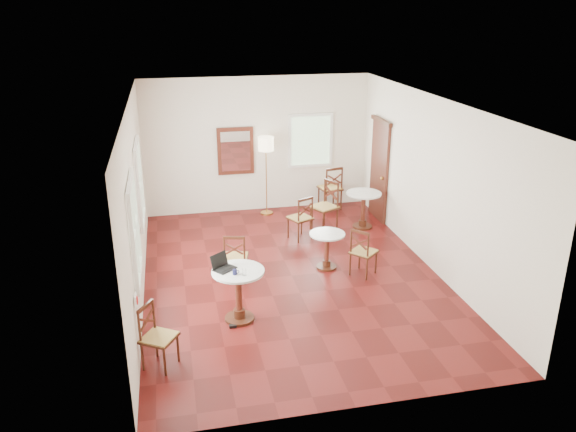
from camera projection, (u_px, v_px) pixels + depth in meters
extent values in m
plane|color=#54100E|center=(292.00, 276.00, 9.81)|extent=(7.00, 7.00, 0.00)
cube|color=silver|center=(258.00, 145.00, 12.49)|extent=(5.00, 0.02, 3.00)
cube|color=silver|center=(362.00, 294.00, 6.08)|extent=(5.00, 0.02, 3.00)
cube|color=silver|center=(135.00, 205.00, 8.79)|extent=(0.02, 7.00, 3.00)
cube|color=silver|center=(432.00, 184.00, 9.78)|extent=(0.02, 7.00, 3.00)
cube|color=white|center=(292.00, 102.00, 8.75)|extent=(5.00, 7.00, 0.02)
cube|color=#4E2316|center=(379.00, 172.00, 12.12)|extent=(0.06, 0.90, 2.10)
cube|color=#401D10|center=(381.00, 121.00, 11.73)|extent=(0.08, 1.02, 0.08)
sphere|color=#BF8C3F|center=(382.00, 178.00, 11.84)|extent=(0.07, 0.07, 0.07)
cube|color=#542216|center=(236.00, 151.00, 12.39)|extent=(0.80, 0.05, 1.05)
cube|color=white|center=(236.00, 151.00, 12.36)|extent=(0.64, 0.02, 0.88)
cube|color=white|center=(136.00, 300.00, 7.07)|extent=(0.02, 0.16, 0.16)
torus|color=red|center=(137.00, 300.00, 7.07)|extent=(0.02, 0.12, 0.12)
cube|color=white|center=(134.00, 230.00, 7.68)|extent=(0.06, 1.22, 1.42)
cube|color=white|center=(139.00, 183.00, 9.69)|extent=(0.06, 1.22, 1.42)
cube|color=white|center=(310.00, 141.00, 12.68)|extent=(1.02, 0.06, 1.22)
cylinder|color=#401D10|center=(240.00, 318.00, 8.45)|extent=(0.44, 0.44, 0.04)
cylinder|color=#401D10|center=(239.00, 313.00, 8.42)|extent=(0.18, 0.18, 0.13)
cylinder|color=#542216|center=(239.00, 293.00, 8.30)|extent=(0.10, 0.10, 0.66)
cylinder|color=#401D10|center=(238.00, 274.00, 8.19)|extent=(0.15, 0.15, 0.07)
cylinder|color=white|center=(238.00, 271.00, 8.17)|extent=(0.77, 0.77, 0.03)
cylinder|color=#401D10|center=(326.00, 267.00, 10.11)|extent=(0.36, 0.36, 0.04)
cylinder|color=#401D10|center=(326.00, 263.00, 10.08)|extent=(0.14, 0.14, 0.11)
cylinder|color=#542216|center=(327.00, 249.00, 9.99)|extent=(0.08, 0.08, 0.54)
cylinder|color=#401D10|center=(327.00, 236.00, 9.90)|extent=(0.13, 0.13, 0.05)
cylinder|color=white|center=(327.00, 234.00, 9.88)|extent=(0.63, 0.63, 0.03)
cylinder|color=#401D10|center=(362.00, 226.00, 11.93)|extent=(0.41, 0.41, 0.04)
cylinder|color=#401D10|center=(362.00, 223.00, 11.90)|extent=(0.17, 0.17, 0.12)
cylinder|color=#542216|center=(363.00, 209.00, 11.79)|extent=(0.09, 0.09, 0.62)
cylinder|color=#401D10|center=(364.00, 196.00, 11.69)|extent=(0.15, 0.15, 0.06)
cylinder|color=white|center=(364.00, 193.00, 11.67)|extent=(0.73, 0.73, 0.03)
cylinder|color=#401D10|center=(247.00, 265.00, 9.75)|extent=(0.03, 0.03, 0.41)
cylinder|color=#401D10|center=(245.00, 273.00, 9.44)|extent=(0.03, 0.03, 0.41)
cylinder|color=#401D10|center=(228.00, 265.00, 9.76)|extent=(0.03, 0.03, 0.41)
cylinder|color=#401D10|center=(225.00, 273.00, 9.45)|extent=(0.03, 0.03, 0.41)
cube|color=#401D10|center=(236.00, 258.00, 9.52)|extent=(0.49, 0.49, 0.03)
cube|color=#A68343|center=(236.00, 257.00, 9.52)|extent=(0.46, 0.46, 0.04)
cylinder|color=#401D10|center=(244.00, 250.00, 9.29)|extent=(0.03, 0.03, 0.46)
cylinder|color=#401D10|center=(224.00, 249.00, 9.29)|extent=(0.03, 0.03, 0.46)
cube|color=#401D10|center=(234.00, 238.00, 9.22)|extent=(0.35, 0.11, 0.05)
cube|color=#542216|center=(234.00, 249.00, 9.29)|extent=(0.29, 0.09, 0.20)
cube|color=#542216|center=(234.00, 249.00, 9.29)|extent=(0.29, 0.09, 0.20)
cylinder|color=#401D10|center=(165.00, 362.00, 7.11)|extent=(0.03, 0.03, 0.41)
cylinder|color=#401D10|center=(142.00, 357.00, 7.22)|extent=(0.03, 0.03, 0.41)
cylinder|color=#401D10|center=(178.00, 348.00, 7.40)|extent=(0.03, 0.03, 0.41)
cylinder|color=#401D10|center=(156.00, 343.00, 7.51)|extent=(0.03, 0.03, 0.41)
cube|color=#401D10|center=(159.00, 338.00, 7.24)|extent=(0.55, 0.55, 0.03)
cube|color=#A68343|center=(159.00, 337.00, 7.23)|extent=(0.53, 0.53, 0.04)
cylinder|color=#401D10|center=(139.00, 327.00, 7.06)|extent=(0.03, 0.03, 0.45)
cylinder|color=#401D10|center=(154.00, 315.00, 7.35)|extent=(0.03, 0.03, 0.45)
cube|color=#401D10|center=(145.00, 306.00, 7.13)|extent=(0.21, 0.31, 0.05)
cube|color=#542216|center=(147.00, 320.00, 7.21)|extent=(0.18, 0.26, 0.20)
cube|color=#542216|center=(147.00, 320.00, 7.21)|extent=(0.18, 0.26, 0.20)
cylinder|color=#401D10|center=(301.00, 224.00, 11.53)|extent=(0.03, 0.03, 0.42)
cylinder|color=#401D10|center=(312.00, 229.00, 11.27)|extent=(0.03, 0.03, 0.42)
cylinder|color=#401D10|center=(288.00, 228.00, 11.34)|extent=(0.03, 0.03, 0.42)
cylinder|color=#401D10|center=(298.00, 233.00, 11.08)|extent=(0.03, 0.03, 0.42)
cube|color=#401D10|center=(300.00, 218.00, 11.23)|extent=(0.55, 0.55, 0.03)
cube|color=#A68343|center=(300.00, 218.00, 11.22)|extent=(0.52, 0.52, 0.04)
cylinder|color=#401D10|center=(312.00, 208.00, 11.11)|extent=(0.03, 0.03, 0.47)
cylinder|color=#401D10|center=(299.00, 212.00, 10.92)|extent=(0.03, 0.03, 0.47)
cube|color=#401D10|center=(306.00, 199.00, 10.94)|extent=(0.34, 0.18, 0.05)
cube|color=#542216|center=(305.00, 209.00, 11.01)|extent=(0.29, 0.15, 0.21)
cube|color=#542216|center=(305.00, 209.00, 11.01)|extent=(0.29, 0.15, 0.21)
cylinder|color=#401D10|center=(376.00, 263.00, 9.84)|extent=(0.03, 0.03, 0.41)
cylinder|color=#401D10|center=(367.00, 269.00, 9.59)|extent=(0.03, 0.03, 0.41)
cylinder|color=#401D10|center=(359.00, 258.00, 10.02)|extent=(0.03, 0.03, 0.41)
cylinder|color=#401D10|center=(350.00, 264.00, 9.77)|extent=(0.03, 0.03, 0.41)
cube|color=#401D10|center=(364.00, 252.00, 9.73)|extent=(0.56, 0.56, 0.03)
cube|color=#A68343|center=(364.00, 252.00, 9.72)|extent=(0.54, 0.54, 0.04)
cylinder|color=#401D10|center=(368.00, 246.00, 9.44)|extent=(0.03, 0.03, 0.45)
cylinder|color=#401D10|center=(351.00, 241.00, 9.62)|extent=(0.03, 0.03, 0.45)
cube|color=#401D10|center=(360.00, 232.00, 9.45)|extent=(0.25, 0.28, 0.05)
cube|color=#542216|center=(360.00, 243.00, 9.52)|extent=(0.21, 0.24, 0.20)
cube|color=#542216|center=(360.00, 243.00, 9.52)|extent=(0.21, 0.24, 0.20)
cylinder|color=#401D10|center=(333.00, 195.00, 13.19)|extent=(0.04, 0.04, 0.48)
cylinder|color=#401D10|center=(341.00, 200.00, 12.86)|extent=(0.04, 0.04, 0.48)
cylinder|color=#401D10|center=(319.00, 197.00, 13.05)|extent=(0.04, 0.04, 0.48)
cylinder|color=#401D10|center=(326.00, 202.00, 12.72)|extent=(0.04, 0.04, 0.48)
cube|color=#401D10|center=(330.00, 188.00, 12.87)|extent=(0.55, 0.55, 0.03)
cube|color=#A68343|center=(330.00, 188.00, 12.86)|extent=(0.52, 0.52, 0.04)
cylinder|color=#401D10|center=(342.00, 179.00, 12.68)|extent=(0.04, 0.04, 0.53)
cylinder|color=#401D10|center=(327.00, 181.00, 12.54)|extent=(0.04, 0.04, 0.53)
cube|color=#401D10|center=(335.00, 169.00, 12.52)|extent=(0.41, 0.11, 0.05)
cube|color=#542216|center=(334.00, 179.00, 12.61)|extent=(0.34, 0.09, 0.24)
cube|color=#542216|center=(334.00, 179.00, 12.61)|extent=(0.34, 0.09, 0.24)
cylinder|color=#401D10|center=(311.00, 218.00, 11.75)|extent=(0.04, 0.04, 0.49)
cylinder|color=#401D10|center=(324.00, 214.00, 11.98)|extent=(0.04, 0.04, 0.49)
cylinder|color=#401D10|center=(323.00, 224.00, 11.46)|extent=(0.04, 0.04, 0.49)
cylinder|color=#401D10|center=(337.00, 219.00, 11.70)|extent=(0.04, 0.04, 0.49)
cube|color=#401D10|center=(324.00, 208.00, 11.63)|extent=(0.64, 0.64, 0.03)
cube|color=#A68343|center=(324.00, 207.00, 11.63)|extent=(0.61, 0.61, 0.04)
cylinder|color=#401D10|center=(325.00, 191.00, 11.80)|extent=(0.04, 0.04, 0.54)
cylinder|color=#401D10|center=(338.00, 196.00, 11.51)|extent=(0.04, 0.04, 0.54)
cube|color=#401D10|center=(332.00, 182.00, 11.57)|extent=(0.22, 0.38, 0.05)
cube|color=#542216|center=(331.00, 193.00, 11.65)|extent=(0.19, 0.32, 0.24)
cube|color=#542216|center=(331.00, 193.00, 11.65)|extent=(0.19, 0.32, 0.24)
cylinder|color=#BF8C3F|center=(267.00, 213.00, 12.71)|extent=(0.28, 0.28, 0.03)
cylinder|color=#BF8C3F|center=(266.00, 179.00, 12.44)|extent=(0.02, 0.02, 1.60)
cylinder|color=beige|center=(266.00, 144.00, 12.15)|extent=(0.34, 0.34, 0.30)
cube|color=black|center=(225.00, 269.00, 8.19)|extent=(0.38, 0.36, 0.02)
cube|color=black|center=(225.00, 268.00, 8.19)|extent=(0.28, 0.26, 0.00)
cube|color=black|center=(219.00, 260.00, 8.22)|extent=(0.28, 0.24, 0.21)
cube|color=silver|center=(219.00, 260.00, 8.22)|extent=(0.24, 0.21, 0.17)
ellipsoid|color=black|center=(227.00, 266.00, 8.27)|extent=(0.12, 0.09, 0.04)
cylinder|color=#0F1033|center=(235.00, 272.00, 8.03)|extent=(0.07, 0.07, 0.08)
torus|color=#0F1033|center=(237.00, 272.00, 8.04)|extent=(0.05, 0.01, 0.05)
cylinder|color=white|center=(244.00, 272.00, 8.00)|extent=(0.06, 0.06, 0.11)
cube|color=black|center=(233.00, 326.00, 8.24)|extent=(0.11, 0.06, 0.04)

